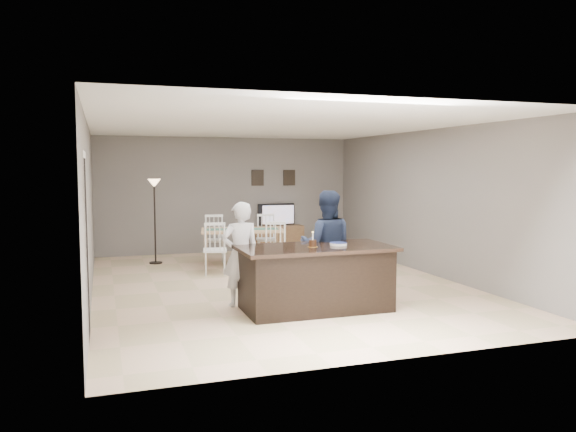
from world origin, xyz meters
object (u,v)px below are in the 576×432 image
object	(u,v)px
man	(326,245)
plate_stack	(338,244)
kitchen_island	(315,278)
birthday_cake	(313,243)
tv_console	(278,238)
television	(277,215)
floor_lamp	(154,198)
woman	(241,254)
dining_table	(243,236)

from	to	relation	value
man	plate_stack	distance (m)	0.57
kitchen_island	plate_stack	world-z (taller)	plate_stack
man	plate_stack	bearing A→B (deg)	106.42
man	birthday_cake	world-z (taller)	man
tv_console	plate_stack	world-z (taller)	plate_stack
television	floor_lamp	bearing A→B (deg)	18.93
television	plate_stack	distance (m)	5.71
man	birthday_cake	xyz separation A→B (m)	(-0.45, -0.60, 0.12)
woman	plate_stack	xyz separation A→B (m)	(1.28, -0.56, 0.17)
tv_console	man	xyz separation A→B (m)	(-0.81, -5.02, 0.53)
tv_console	television	distance (m)	0.57
birthday_cake	plate_stack	world-z (taller)	birthday_cake
television	man	size ratio (longest dim) A/B	0.55
woman	birthday_cake	distance (m)	1.08
tv_console	dining_table	size ratio (longest dim) A/B	0.58
plate_stack	tv_console	bearing A→B (deg)	81.26
kitchen_island	floor_lamp	world-z (taller)	floor_lamp
television	dining_table	world-z (taller)	television
man	plate_stack	size ratio (longest dim) A/B	6.63
plate_stack	kitchen_island	bearing A→B (deg)	178.34
dining_table	television	bearing A→B (deg)	66.41
man	floor_lamp	xyz separation A→B (m)	(-2.17, 4.07, 0.54)
tv_console	man	distance (m)	5.11
kitchen_island	plate_stack	size ratio (longest dim) A/B	8.63
tv_console	birthday_cake	xyz separation A→B (m)	(-1.26, -5.62, 0.65)
tv_console	floor_lamp	size ratio (longest dim) A/B	0.68
kitchen_island	man	xyz separation A→B (m)	(0.39, 0.55, 0.37)
man	dining_table	distance (m)	3.14
woman	plate_stack	world-z (taller)	woman
television	man	distance (m)	5.15
kitchen_island	dining_table	xyz separation A→B (m)	(-0.15, 3.63, 0.18)
dining_table	kitchen_island	bearing A→B (deg)	-77.14
kitchen_island	floor_lamp	xyz separation A→B (m)	(-1.78, 4.62, 0.91)
woman	birthday_cake	world-z (taller)	woman
television	birthday_cake	xyz separation A→B (m)	(-1.26, -5.69, 0.09)
television	floor_lamp	size ratio (longest dim) A/B	0.52
tv_console	floor_lamp	xyz separation A→B (m)	(-2.98, -0.95, 1.07)
kitchen_island	plate_stack	xyz separation A→B (m)	(0.34, -0.01, 0.47)
man	television	bearing A→B (deg)	-77.66
woman	man	xyz separation A→B (m)	(1.33, 0.00, 0.07)
kitchen_island	dining_table	bearing A→B (deg)	92.43
woman	tv_console	bearing A→B (deg)	-115.02
woman	television	bearing A→B (deg)	-114.74
woman	man	world-z (taller)	man
kitchen_island	television	size ratio (longest dim) A/B	2.35
tv_console	dining_table	bearing A→B (deg)	-124.97
tv_console	television	size ratio (longest dim) A/B	1.31
tv_console	floor_lamp	world-z (taller)	floor_lamp
kitchen_island	plate_stack	bearing A→B (deg)	-1.66
television	floor_lamp	world-z (taller)	floor_lamp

